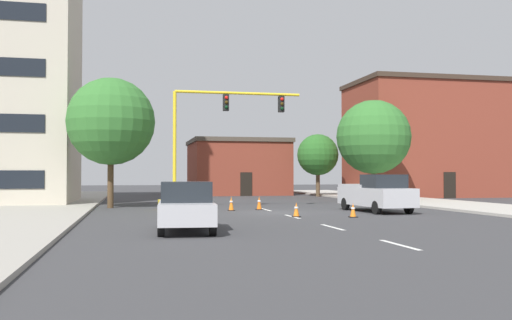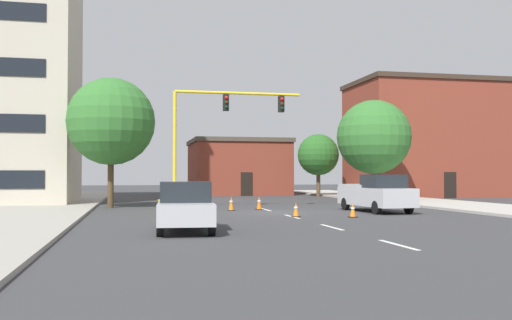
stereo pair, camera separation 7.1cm
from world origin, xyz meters
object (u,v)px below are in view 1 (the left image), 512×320
(traffic_signal_gantry, at_px, (192,171))
(tree_right_mid, at_px, (373,137))
(traffic_cone_roadside_d, at_px, (296,210))
(traffic_cone_roadside_c, at_px, (353,210))
(sedan_silver_near_left, at_px, (186,206))
(tree_right_far, at_px, (318,155))
(tree_left_near, at_px, (111,122))
(pickup_truck_silver, at_px, (376,194))
(traffic_cone_roadside_b, at_px, (231,204))
(traffic_cone_roadside_a, at_px, (259,203))

(traffic_signal_gantry, height_order, tree_right_mid, tree_right_mid)
(traffic_cone_roadside_d, bearing_deg, tree_right_mid, 54.27)
(traffic_cone_roadside_c, relative_size, traffic_cone_roadside_d, 0.97)
(sedan_silver_near_left, bearing_deg, tree_right_far, 63.49)
(traffic_cone_roadside_d, bearing_deg, traffic_signal_gantry, 120.88)
(tree_left_near, bearing_deg, traffic_cone_roadside_d, -46.27)
(traffic_signal_gantry, distance_m, tree_right_mid, 16.24)
(pickup_truck_silver, height_order, sedan_silver_near_left, pickup_truck_silver)
(tree_right_far, height_order, traffic_cone_roadside_d, tree_right_far)
(tree_right_mid, distance_m, sedan_silver_near_left, 25.71)
(traffic_cone_roadside_c, bearing_deg, traffic_cone_roadside_b, 127.85)
(traffic_cone_roadside_a, bearing_deg, sedan_silver_near_left, -114.36)
(pickup_truck_silver, bearing_deg, sedan_silver_near_left, -142.53)
(traffic_cone_roadside_c, distance_m, traffic_cone_roadside_d, 2.63)
(sedan_silver_near_left, distance_m, traffic_cone_roadside_c, 9.52)
(tree_left_near, distance_m, traffic_cone_roadside_a, 10.18)
(traffic_cone_roadside_d, bearing_deg, tree_right_far, 69.24)
(tree_left_near, height_order, traffic_cone_roadside_c, tree_left_near)
(tree_right_mid, bearing_deg, traffic_cone_roadside_d, -125.73)
(pickup_truck_silver, bearing_deg, tree_right_far, 79.89)
(pickup_truck_silver, bearing_deg, traffic_cone_roadside_b, 160.66)
(traffic_cone_roadside_d, bearing_deg, traffic_cone_roadside_b, 113.03)
(sedan_silver_near_left, xyz_separation_m, traffic_cone_roadside_c, (8.16, 4.88, -0.56))
(tree_right_far, bearing_deg, tree_left_near, -141.04)
(tree_left_near, height_order, tree_right_far, tree_left_near)
(traffic_cone_roadside_a, relative_size, traffic_cone_roadside_c, 1.17)
(tree_right_far, distance_m, traffic_cone_roadside_c, 25.43)
(pickup_truck_silver, relative_size, traffic_cone_roadside_a, 7.05)
(tree_right_far, bearing_deg, traffic_cone_roadside_a, -117.83)
(tree_left_near, relative_size, tree_right_mid, 1.02)
(sedan_silver_near_left, relative_size, traffic_cone_roadside_b, 5.87)
(traffic_signal_gantry, xyz_separation_m, sedan_silver_near_left, (-1.51, -12.68, -1.31))
(pickup_truck_silver, relative_size, traffic_cone_roadside_d, 8.01)
(traffic_cone_roadside_b, bearing_deg, tree_right_far, 58.77)
(traffic_signal_gantry, relative_size, tree_right_mid, 1.09)
(tree_left_near, relative_size, traffic_cone_roadside_b, 9.85)
(tree_left_near, distance_m, traffic_cone_roadside_d, 13.60)
(traffic_signal_gantry, relative_size, traffic_cone_roadside_c, 12.42)
(pickup_truck_silver, bearing_deg, traffic_signal_gantry, 154.96)
(tree_left_near, relative_size, traffic_cone_roadside_c, 11.60)
(tree_right_far, distance_m, sedan_silver_near_left, 32.80)
(tree_right_far, xyz_separation_m, traffic_cone_roadside_c, (-6.42, -24.36, -3.45))
(traffic_signal_gantry, relative_size, tree_right_far, 1.47)
(sedan_silver_near_left, relative_size, traffic_cone_roadside_c, 6.91)
(traffic_signal_gantry, height_order, traffic_cone_roadside_b, traffic_signal_gantry)
(pickup_truck_silver, relative_size, sedan_silver_near_left, 1.19)
(traffic_signal_gantry, distance_m, traffic_cone_roadside_d, 8.31)
(traffic_signal_gantry, relative_size, traffic_cone_roadside_d, 12.06)
(traffic_cone_roadside_b, xyz_separation_m, traffic_cone_roadside_d, (2.20, -5.18, -0.05))
(traffic_cone_roadside_b, relative_size, traffic_cone_roadside_d, 1.14)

